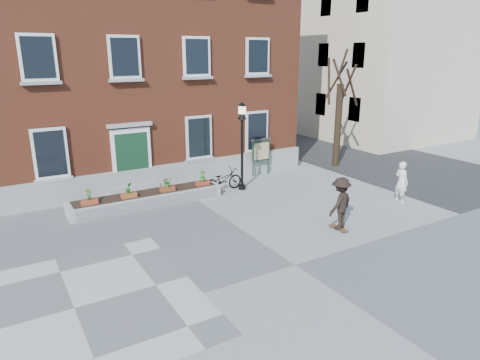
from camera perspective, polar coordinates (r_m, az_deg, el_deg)
ground at (r=12.88m, az=7.36°, el=-11.18°), size 100.00×100.00×0.00m
checker_patch at (r=11.60m, az=-21.23°, el=-15.66°), size 6.00×6.00×0.01m
bicycle at (r=19.12m, az=-2.28°, el=0.02°), size 1.98×0.83×1.02m
parked_car at (r=32.42m, az=2.59°, el=7.30°), size 2.79×4.52×1.41m
bystander at (r=18.81m, az=20.72°, el=-0.23°), size 0.46×0.66×1.73m
brick_building at (r=23.42m, az=-18.87°, el=16.61°), size 18.40×10.85×12.60m
planter_assembly at (r=17.79m, az=-12.22°, el=-2.34°), size 6.20×1.12×1.15m
bare_tree at (r=23.60m, az=13.01°, el=8.48°), size 1.83×1.83×6.16m
side_street at (r=38.14m, az=11.02°, el=17.97°), size 15.20×36.00×14.50m
lamp_post at (r=18.84m, az=0.28°, el=6.14°), size 0.40×0.40×3.93m
notice_board at (r=21.41m, az=2.82°, el=3.92°), size 1.10×0.16×1.87m
skateboarder at (r=15.18m, az=13.23°, el=-3.03°), size 1.33×1.00×1.91m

